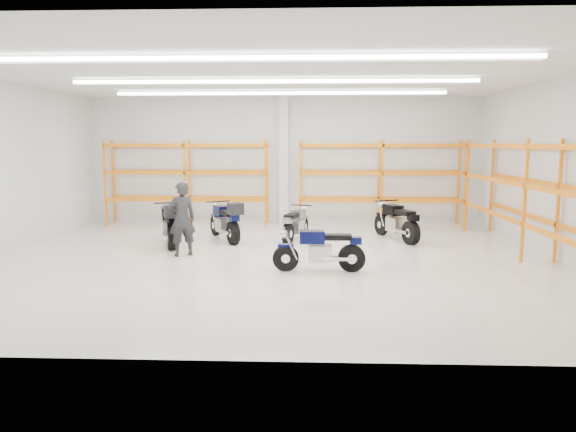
{
  "coord_description": "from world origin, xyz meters",
  "views": [
    {
      "loc": [
        0.85,
        -12.48,
        2.88
      ],
      "look_at": [
        0.35,
        0.5,
        1.04
      ],
      "focal_mm": 32.0,
      "sensor_mm": 36.0,
      "label": 1
    }
  ],
  "objects_px": {
    "motorcycle_back_b": "(226,221)",
    "motorcycle_back_d": "(397,222)",
    "motorcycle_back_a": "(170,225)",
    "standing_man": "(182,219)",
    "structural_column": "(284,161)",
    "motorcycle_main": "(323,250)",
    "motorcycle_back_c": "(295,225)"
  },
  "relations": [
    {
      "from": "motorcycle_main",
      "to": "motorcycle_back_b",
      "type": "bearing_deg",
      "value": 127.83
    },
    {
      "from": "standing_man",
      "to": "structural_column",
      "type": "distance_m",
      "value": 6.04
    },
    {
      "from": "motorcycle_back_b",
      "to": "standing_man",
      "type": "height_order",
      "value": "standing_man"
    },
    {
      "from": "motorcycle_back_d",
      "to": "standing_man",
      "type": "relative_size",
      "value": 1.16
    },
    {
      "from": "motorcycle_back_a",
      "to": "motorcycle_back_b",
      "type": "bearing_deg",
      "value": 27.39
    },
    {
      "from": "motorcycle_back_b",
      "to": "motorcycle_back_d",
      "type": "distance_m",
      "value": 5.11
    },
    {
      "from": "motorcycle_main",
      "to": "motorcycle_back_a",
      "type": "relative_size",
      "value": 0.88
    },
    {
      "from": "motorcycle_back_c",
      "to": "motorcycle_main",
      "type": "bearing_deg",
      "value": -79.01
    },
    {
      "from": "structural_column",
      "to": "motorcycle_back_a",
      "type": "bearing_deg",
      "value": -126.47
    },
    {
      "from": "motorcycle_back_c",
      "to": "motorcycle_back_d",
      "type": "height_order",
      "value": "motorcycle_back_d"
    },
    {
      "from": "motorcycle_back_d",
      "to": "structural_column",
      "type": "xyz_separation_m",
      "value": [
        -3.54,
        3.06,
        1.71
      ]
    },
    {
      "from": "motorcycle_main",
      "to": "structural_column",
      "type": "bearing_deg",
      "value": 99.92
    },
    {
      "from": "motorcycle_back_a",
      "to": "standing_man",
      "type": "distance_m",
      "value": 1.5
    },
    {
      "from": "standing_man",
      "to": "motorcycle_back_c",
      "type": "bearing_deg",
      "value": -170.27
    },
    {
      "from": "motorcycle_back_a",
      "to": "motorcycle_back_d",
      "type": "relative_size",
      "value": 1.07
    },
    {
      "from": "structural_column",
      "to": "standing_man",
      "type": "bearing_deg",
      "value": -113.63
    },
    {
      "from": "motorcycle_back_b",
      "to": "standing_man",
      "type": "xyz_separation_m",
      "value": [
        -0.8,
        -2.06,
        0.37
      ]
    },
    {
      "from": "motorcycle_main",
      "to": "structural_column",
      "type": "distance_m",
      "value": 7.25
    },
    {
      "from": "motorcycle_back_a",
      "to": "motorcycle_back_d",
      "type": "distance_m",
      "value": 6.67
    },
    {
      "from": "motorcycle_main",
      "to": "structural_column",
      "type": "height_order",
      "value": "structural_column"
    },
    {
      "from": "motorcycle_back_a",
      "to": "standing_man",
      "type": "xyz_separation_m",
      "value": [
        0.68,
        -1.29,
        0.36
      ]
    },
    {
      "from": "motorcycle_back_d",
      "to": "structural_column",
      "type": "height_order",
      "value": "structural_column"
    },
    {
      "from": "motorcycle_back_c",
      "to": "standing_man",
      "type": "bearing_deg",
      "value": -141.94
    },
    {
      "from": "structural_column",
      "to": "motorcycle_back_d",
      "type": "bearing_deg",
      "value": -40.79
    },
    {
      "from": "motorcycle_back_a",
      "to": "motorcycle_back_b",
      "type": "height_order",
      "value": "motorcycle_back_a"
    },
    {
      "from": "motorcycle_back_a",
      "to": "motorcycle_back_c",
      "type": "distance_m",
      "value": 3.65
    },
    {
      "from": "motorcycle_back_a",
      "to": "motorcycle_main",
      "type": "bearing_deg",
      "value": -33.38
    },
    {
      "from": "motorcycle_main",
      "to": "standing_man",
      "type": "relative_size",
      "value": 1.09
    },
    {
      "from": "motorcycle_main",
      "to": "standing_man",
      "type": "height_order",
      "value": "standing_man"
    },
    {
      "from": "motorcycle_main",
      "to": "structural_column",
      "type": "relative_size",
      "value": 0.47
    },
    {
      "from": "motorcycle_main",
      "to": "standing_man",
      "type": "bearing_deg",
      "value": 157.06
    },
    {
      "from": "motorcycle_back_b",
      "to": "motorcycle_back_c",
      "type": "height_order",
      "value": "motorcycle_back_b"
    }
  ]
}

